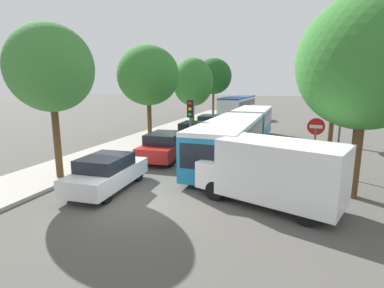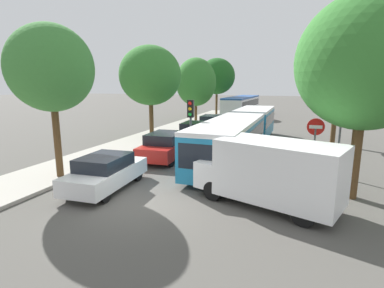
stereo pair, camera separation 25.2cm
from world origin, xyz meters
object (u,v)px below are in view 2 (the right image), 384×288
Objects in this scene: queued_car_red at (166,146)px; white_van at (272,172)px; tree_right_mid at (339,73)px; traffic_light at (191,117)px; tree_left_near at (51,69)px; city_bus_rear at (242,105)px; queued_car_graphite at (212,123)px; queued_car_white at (106,172)px; tree_left_far at (195,83)px; tree_right_near at (365,66)px; tree_left_distant at (217,77)px; direction_sign_post at (341,122)px; queued_car_green at (195,132)px; articulated_bus at (242,130)px; no_entry_sign at (315,141)px; tree_left_mid at (150,76)px.

queued_car_red is 7.85m from white_van.
queued_car_red is 0.65× the size of tree_right_mid.
tree_left_near is (-4.70, -4.31, 2.34)m from traffic_light.
city_bus_rear reaches higher than queued_car_graphite.
city_bus_rear reaches higher than queued_car_white.
tree_left_far is at bearing 145.96° from tree_right_mid.
tree_left_far is 23.42m from tree_right_near.
tree_left_distant reaches higher than white_van.
direction_sign_post is 12.79m from tree_left_near.
direction_sign_post is at bearing -53.33° from tree_left_far.
queued_car_green is 5.14m from queued_car_graphite.
articulated_bus is 6.58m from no_entry_sign.
tree_right_near is at bearing -148.34° from queued_car_graphite.
tree_right_mid reaches higher than queued_car_green.
white_van is 0.80× the size of tree_left_near.
city_bus_rear is 25.11m from queued_car_red.
tree_left_far is 15.92m from tree_right_mid.
white_van reaches higher than queued_car_graphite.
queued_car_green is 12.26m from tree_left_far.
tree_right_near reaches higher than no_entry_sign.
queued_car_red is at bearing 178.40° from queued_car_green.
white_van is (6.34, -29.95, -0.21)m from city_bus_rear.
traffic_light is (1.96, 4.73, 1.79)m from queued_car_white.
tree_left_mid is at bearing 80.48° from queued_car_green.
tree_left_near is 10.74m from tree_left_mid.
articulated_bus is 8.67m from tree_left_mid.
articulated_bus is 11.19m from tree_left_near.
city_bus_rear is at bearing -2.93° from queued_car_graphite.
traffic_light is (1.76, -5.94, 1.76)m from queued_car_green.
tree_left_near is 0.92× the size of tree_right_near.
articulated_bus is 3.56× the size of queued_car_red.
tree_right_mid is (9.61, -2.91, 4.18)m from queued_car_graphite.
queued_car_green is 0.61× the size of tree_left_far.
tree_right_near is at bearing 66.31° from traffic_light.
tree_right_near reaches higher than queued_car_white.
no_entry_sign is 0.37× the size of tree_left_distant.
tree_right_mid reaches higher than no_entry_sign.
direction_sign_post is 14.22m from tree_left_mid.
articulated_bus is 3.85× the size of queued_car_white.
tree_right_mid reaches higher than queued_car_white.
city_bus_rear is 4.88m from tree_left_distant.
queued_car_red is 1.04× the size of queued_car_green.
tree_right_mid is (12.79, -16.96, -0.13)m from tree_left_distant.
articulated_bus is 2.32× the size of tree_right_mid.
no_entry_sign is 14.15m from tree_left_mid.
queued_car_graphite is (-0.18, 5.14, -0.01)m from queued_car_green.
queued_car_graphite is 15.04m from tree_left_distant.
articulated_bus is at bearing 50.72° from tree_left_near.
no_entry_sign is at bearing 72.62° from traffic_light.
city_bus_rear is 25.75m from traffic_light.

